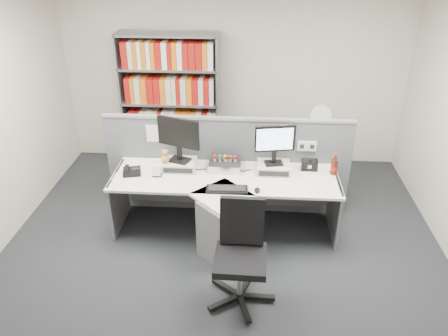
# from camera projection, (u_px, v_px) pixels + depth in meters

# --- Properties ---
(ground) EXTENTS (5.50, 5.50, 0.00)m
(ground) POSITION_uv_depth(u_px,v_px,m) (220.00, 273.00, 4.66)
(ground) COLOR #2A2D32
(ground) RESTS_ON ground
(room_shell) EXTENTS (5.04, 5.54, 2.72)m
(room_shell) POSITION_uv_depth(u_px,v_px,m) (219.00, 115.00, 3.81)
(room_shell) COLOR beige
(room_shell) RESTS_ON ground
(partition) EXTENTS (3.00, 0.08, 1.27)m
(partition) POSITION_uv_depth(u_px,v_px,m) (228.00, 165.00, 5.45)
(partition) COLOR #595C65
(partition) RESTS_ON ground
(desk) EXTENTS (2.60, 1.20, 0.72)m
(desk) POSITION_uv_depth(u_px,v_px,m) (224.00, 206.00, 4.96)
(desk) COLOR white
(desk) RESTS_ON ground
(monitor_riser_left) EXTENTS (0.38, 0.31, 0.10)m
(monitor_riser_left) POSITION_uv_depth(u_px,v_px,m) (180.00, 165.00, 5.19)
(monitor_riser_left) COLOR beige
(monitor_riser_left) RESTS_ON desk
(monitor_riser_right) EXTENTS (0.38, 0.31, 0.10)m
(monitor_riser_right) POSITION_uv_depth(u_px,v_px,m) (273.00, 168.00, 5.12)
(monitor_riser_right) COLOR beige
(monitor_riser_right) RESTS_ON desk
(monitor_left) EXTENTS (0.50, 0.24, 0.53)m
(monitor_left) POSITION_uv_depth(u_px,v_px,m) (178.00, 136.00, 5.01)
(monitor_left) COLOR black
(monitor_left) RESTS_ON monitor_riser_left
(monitor_right) EXTENTS (0.46, 0.18, 0.47)m
(monitor_right) POSITION_uv_depth(u_px,v_px,m) (275.00, 142.00, 4.96)
(monitor_right) COLOR black
(monitor_right) RESTS_ON monitor_riser_right
(desktop_pc) EXTENTS (0.37, 0.33, 0.10)m
(desktop_pc) POSITION_uv_depth(u_px,v_px,m) (225.00, 164.00, 5.20)
(desktop_pc) COLOR black
(desktop_pc) RESTS_ON desk
(figurines) EXTENTS (0.29, 0.05, 0.09)m
(figurines) POSITION_uv_depth(u_px,v_px,m) (225.00, 157.00, 5.14)
(figurines) COLOR beige
(figurines) RESTS_ON desktop_pc
(keyboard) EXTENTS (0.46, 0.19, 0.03)m
(keyboard) POSITION_uv_depth(u_px,v_px,m) (227.00, 189.00, 4.76)
(keyboard) COLOR black
(keyboard) RESTS_ON desk
(mouse) EXTENTS (0.06, 0.10, 0.04)m
(mouse) POSITION_uv_depth(u_px,v_px,m) (257.00, 190.00, 4.73)
(mouse) COLOR black
(mouse) RESTS_ON desk
(desk_phone) EXTENTS (0.24, 0.22, 0.09)m
(desk_phone) POSITION_uv_depth(u_px,v_px,m) (131.00, 171.00, 5.08)
(desk_phone) COLOR black
(desk_phone) RESTS_ON desk
(desk_calendar) EXTENTS (0.11, 0.08, 0.13)m
(desk_calendar) POSITION_uv_depth(u_px,v_px,m) (157.00, 172.00, 5.02)
(desk_calendar) COLOR black
(desk_calendar) RESTS_ON desk
(plush_toy) EXTENTS (0.10, 0.10, 0.17)m
(plush_toy) POSITION_uv_depth(u_px,v_px,m) (165.00, 157.00, 5.09)
(plush_toy) COLOR #D18A45
(plush_toy) RESTS_ON monitor_riser_left
(speaker) EXTENTS (0.19, 0.11, 0.13)m
(speaker) POSITION_uv_depth(u_px,v_px,m) (309.00, 165.00, 5.15)
(speaker) COLOR black
(speaker) RESTS_ON desk
(cola_bottle) EXTENTS (0.08, 0.08, 0.26)m
(cola_bottle) POSITION_uv_depth(u_px,v_px,m) (334.00, 167.00, 5.04)
(cola_bottle) COLOR #3F190A
(cola_bottle) RESTS_ON desk
(shelving_unit) EXTENTS (1.41, 0.40, 2.00)m
(shelving_unit) POSITION_uv_depth(u_px,v_px,m) (171.00, 105.00, 6.40)
(shelving_unit) COLOR gray
(shelving_unit) RESTS_ON ground
(filing_cabinet) EXTENTS (0.45, 0.61, 0.70)m
(filing_cabinet) POSITION_uv_depth(u_px,v_px,m) (316.00, 161.00, 6.17)
(filing_cabinet) COLOR gray
(filing_cabinet) RESTS_ON ground
(desk_fan) EXTENTS (0.29, 0.17, 0.48)m
(desk_fan) POSITION_uv_depth(u_px,v_px,m) (320.00, 118.00, 5.86)
(desk_fan) COLOR white
(desk_fan) RESTS_ON filing_cabinet
(office_chair) EXTENTS (0.65, 0.67, 1.01)m
(office_chair) POSITION_uv_depth(u_px,v_px,m) (241.00, 251.00, 4.14)
(office_chair) COLOR silver
(office_chair) RESTS_ON ground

